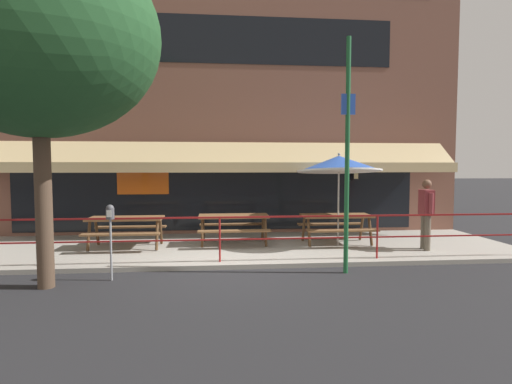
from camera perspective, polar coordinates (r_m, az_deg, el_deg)
ground_plane at (r=8.37m, az=-5.17°, el=-11.04°), size 120.00×120.00×0.00m
patio_deck at (r=10.31m, az=-5.20°, el=-7.96°), size 15.00×4.00×0.10m
restaurant_building at (r=12.49m, az=-5.34°, el=12.98°), size 15.00×1.60×8.36m
patio_railing at (r=8.50m, az=-5.21°, el=-5.31°), size 13.84×0.04×0.97m
picnic_table_left at (r=10.43m, az=-18.08°, el=-4.33°), size 1.80×1.42×0.76m
picnic_table_centre at (r=10.40m, az=-3.21°, el=-4.18°), size 1.80×1.42×0.76m
picnic_table_right at (r=10.66m, az=11.40°, el=-4.05°), size 1.80×1.42×0.76m
patio_umbrella_right at (r=10.41m, az=11.76°, el=3.90°), size 2.14×2.14×2.38m
pedestrian_walking at (r=10.51m, az=23.14°, el=-2.46°), size 0.27×0.62×1.71m
parking_meter_near at (r=7.86m, az=-20.11°, el=-3.68°), size 0.15×0.16×1.42m
street_sign_pole at (r=8.05m, az=12.91°, el=5.33°), size 0.28×0.09×4.63m
street_tree_curbside at (r=8.07m, az=-28.18°, el=20.87°), size 4.08×3.67×6.69m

